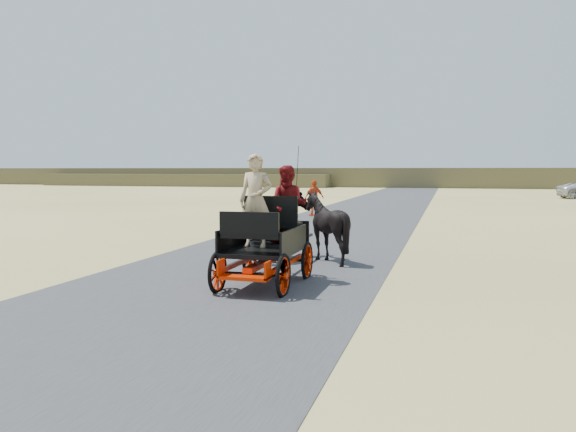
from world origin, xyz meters
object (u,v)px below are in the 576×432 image
(horse_right, at_px, (326,226))
(horse_left, at_px, (282,225))
(pedestrian, at_px, (314,198))
(carriage, at_px, (265,266))

(horse_right, bearing_deg, horse_left, 0.00)
(horse_left, relative_size, pedestrian, 1.16)
(horse_left, height_order, pedestrian, pedestrian)
(pedestrian, bearing_deg, carriage, 56.13)
(carriage, relative_size, horse_right, 1.41)
(horse_left, xyz_separation_m, horse_right, (1.10, 0.00, 0.00))
(pedestrian, bearing_deg, horse_right, 60.77)
(carriage, xyz_separation_m, pedestrian, (-2.76, 15.69, 0.50))
(horse_left, bearing_deg, horse_right, -180.00)
(horse_left, height_order, horse_right, horse_right)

